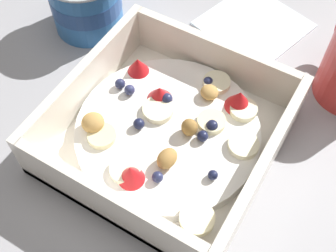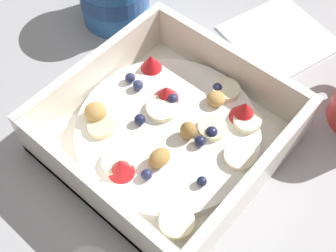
{
  "view_description": "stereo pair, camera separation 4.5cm",
  "coord_description": "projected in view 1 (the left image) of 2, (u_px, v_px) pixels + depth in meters",
  "views": [
    {
      "loc": [
        -0.22,
        -0.13,
        0.4
      ],
      "look_at": [
        -0.01,
        -0.0,
        0.03
      ],
      "focal_mm": 46.1,
      "sensor_mm": 36.0,
      "label": 1
    },
    {
      "loc": [
        -0.2,
        -0.16,
        0.4
      ],
      "look_at": [
        -0.01,
        -0.0,
        0.03
      ],
      "focal_mm": 46.1,
      "sensor_mm": 36.0,
      "label": 2
    }
  ],
  "objects": [
    {
      "name": "folded_napkin",
      "position": [
        254.0,
        24.0,
        0.57
      ],
      "size": [
        0.15,
        0.15,
        0.01
      ],
      "primitive_type": "cube",
      "rotation": [
        0.0,
        0.0,
        -0.28
      ],
      "color": "silver",
      "rests_on": "ground"
    },
    {
      "name": "ground_plane",
      "position": [
        171.0,
        137.0,
        0.48
      ],
      "size": [
        2.4,
        2.4,
        0.0
      ],
      "primitive_type": "plane",
      "color": "#9E9EA3"
    },
    {
      "name": "yogurt_cup",
      "position": [
        86.0,
        1.0,
        0.54
      ],
      "size": [
        0.1,
        0.1,
        0.08
      ],
      "color": "#3370B7",
      "rests_on": "ground"
    },
    {
      "name": "fruit_bowl",
      "position": [
        169.0,
        131.0,
        0.46
      ],
      "size": [
        0.22,
        0.22,
        0.06
      ],
      "color": "white",
      "rests_on": "ground"
    }
  ]
}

